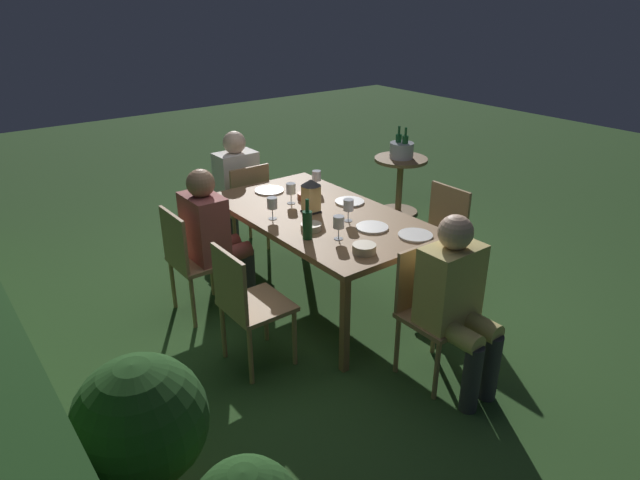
# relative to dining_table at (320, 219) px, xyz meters

# --- Properties ---
(ground_plane) EXTENTS (16.00, 16.00, 0.00)m
(ground_plane) POSITION_rel_dining_table_xyz_m (0.00, 0.00, -0.70)
(ground_plane) COLOR #2D5123
(dining_table) EXTENTS (1.84, 1.03, 0.76)m
(dining_table) POSITION_rel_dining_table_xyz_m (0.00, 0.00, 0.00)
(dining_table) COLOR olive
(dining_table) RESTS_ON ground
(chair_head_far) EXTENTS (0.40, 0.42, 0.87)m
(chair_head_far) POSITION_rel_dining_table_xyz_m (1.17, 0.00, -0.22)
(chair_head_far) COLOR #9E7A51
(chair_head_far) RESTS_ON ground
(person_in_cream) EXTENTS (0.48, 0.38, 1.15)m
(person_in_cream) POSITION_rel_dining_table_xyz_m (1.36, 0.00, -0.07)
(person_in_cream) COLOR white
(person_in_cream) RESTS_ON ground
(chair_side_right_b) EXTENTS (0.42, 0.40, 0.87)m
(chair_side_right_b) POSITION_rel_dining_table_xyz_m (0.41, 0.91, -0.22)
(chair_side_right_b) COLOR #9E7A51
(chair_side_right_b) RESTS_ON ground
(person_in_rust) EXTENTS (0.38, 0.47, 1.15)m
(person_in_rust) POSITION_rel_dining_table_xyz_m (0.41, 0.71, -0.07)
(person_in_rust) COLOR #9E4C47
(person_in_rust) RESTS_ON ground
(chair_head_near) EXTENTS (0.40, 0.42, 0.87)m
(chair_head_near) POSITION_rel_dining_table_xyz_m (-1.17, 0.00, -0.22)
(chair_head_near) COLOR #9E7A51
(chair_head_near) RESTS_ON ground
(person_in_mustard) EXTENTS (0.48, 0.38, 1.15)m
(person_in_mustard) POSITION_rel_dining_table_xyz_m (-1.36, 0.00, -0.07)
(person_in_mustard) COLOR tan
(person_in_mustard) RESTS_ON ground
(chair_side_right_a) EXTENTS (0.42, 0.40, 0.87)m
(chair_side_right_a) POSITION_rel_dining_table_xyz_m (-0.41, 0.91, -0.22)
(chair_side_right_a) COLOR #9E7A51
(chair_side_right_a) RESTS_ON ground
(chair_side_left_a) EXTENTS (0.42, 0.40, 0.87)m
(chair_side_left_a) POSITION_rel_dining_table_xyz_m (-0.41, -0.91, -0.22)
(chair_side_left_a) COLOR #9E7A51
(chair_side_left_a) RESTS_ON ground
(lantern_centerpiece) EXTENTS (0.15, 0.15, 0.27)m
(lantern_centerpiece) POSITION_rel_dining_table_xyz_m (0.06, 0.04, 0.20)
(lantern_centerpiece) COLOR black
(lantern_centerpiece) RESTS_ON dining_table
(green_bottle_on_table) EXTENTS (0.07, 0.07, 0.29)m
(green_bottle_on_table) POSITION_rel_dining_table_xyz_m (-0.33, 0.36, 0.16)
(green_bottle_on_table) COLOR #144723
(green_bottle_on_table) RESTS_ON dining_table
(wine_glass_a) EXTENTS (0.08, 0.08, 0.17)m
(wine_glass_a) POSITION_rel_dining_table_xyz_m (0.45, -0.31, 0.17)
(wine_glass_a) COLOR silver
(wine_glass_a) RESTS_ON dining_table
(wine_glass_b) EXTENTS (0.08, 0.08, 0.17)m
(wine_glass_b) POSITION_rel_dining_table_xyz_m (-0.25, -0.07, 0.17)
(wine_glass_b) COLOR silver
(wine_glass_b) RESTS_ON dining_table
(wine_glass_c) EXTENTS (0.08, 0.08, 0.17)m
(wine_glass_c) POSITION_rel_dining_table_xyz_m (-0.46, 0.19, 0.17)
(wine_glass_c) COLOR silver
(wine_glass_c) RESTS_ON dining_table
(wine_glass_d) EXTENTS (0.08, 0.08, 0.17)m
(wine_glass_d) POSITION_rel_dining_table_xyz_m (0.12, 0.35, 0.17)
(wine_glass_d) COLOR silver
(wine_glass_d) RESTS_ON dining_table
(wine_glass_e) EXTENTS (0.08, 0.08, 0.17)m
(wine_glass_e) POSITION_rel_dining_table_xyz_m (0.31, 0.05, 0.17)
(wine_glass_e) COLOR silver
(wine_glass_e) RESTS_ON dining_table
(plate_a) EXTENTS (0.24, 0.24, 0.01)m
(plate_a) POSITION_rel_dining_table_xyz_m (-0.46, -0.12, 0.06)
(plate_a) COLOR white
(plate_a) RESTS_ON dining_table
(plate_b) EXTENTS (0.25, 0.25, 0.01)m
(plate_b) POSITION_rel_dining_table_xyz_m (0.67, 0.04, 0.06)
(plate_b) COLOR white
(plate_b) RESTS_ON dining_table
(plate_c) EXTENTS (0.24, 0.24, 0.01)m
(plate_c) POSITION_rel_dining_table_xyz_m (-0.75, -0.26, 0.06)
(plate_c) COLOR white
(plate_c) RESTS_ON dining_table
(plate_d) EXTENTS (0.24, 0.24, 0.01)m
(plate_d) POSITION_rel_dining_table_xyz_m (0.04, -0.33, 0.06)
(plate_d) COLOR silver
(plate_d) RESTS_ON dining_table
(bowl_olives) EXTENTS (0.16, 0.16, 0.06)m
(bowl_olives) POSITION_rel_dining_table_xyz_m (-0.73, 0.20, 0.08)
(bowl_olives) COLOR #BCAD8E
(bowl_olives) RESTS_ON dining_table
(bowl_bread) EXTENTS (0.15, 0.15, 0.04)m
(bowl_bread) POSITION_rel_dining_table_xyz_m (-0.22, 0.24, 0.08)
(bowl_bread) COLOR #BCAD8E
(bowl_bread) RESTS_ON dining_table
(bowl_salad) EXTENTS (0.14, 0.14, 0.05)m
(bowl_salad) POSITION_rel_dining_table_xyz_m (0.32, -0.10, 0.08)
(bowl_salad) COLOR #9E5138
(bowl_salad) RESTS_ON dining_table
(side_table) EXTENTS (0.58, 0.58, 0.64)m
(side_table) POSITION_rel_dining_table_xyz_m (1.01, -1.89, -0.27)
(side_table) COLOR brown
(side_table) RESTS_ON ground
(ice_bucket) EXTENTS (0.26, 0.26, 0.34)m
(ice_bucket) POSITION_rel_dining_table_xyz_m (1.01, -1.89, 0.04)
(ice_bucket) COLOR #B2B7BF
(ice_bucket) RESTS_ON side_table
(potted_plant_corner) EXTENTS (0.62, 0.62, 0.86)m
(potted_plant_corner) POSITION_rel_dining_table_xyz_m (-1.12, 1.88, -0.18)
(potted_plant_corner) COLOR #9E5133
(potted_plant_corner) RESTS_ON ground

